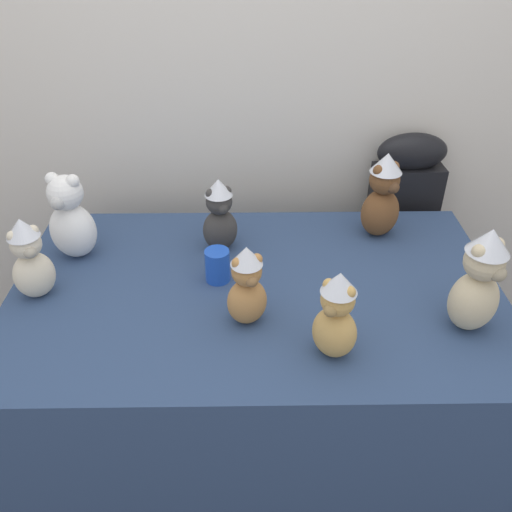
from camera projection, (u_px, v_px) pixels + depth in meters
name	position (u px, v px, depth m)	size (l,w,h in m)	color
ground_plane	(257.00, 499.00, 1.96)	(10.00, 10.00, 0.00)	#3D3838
wall_back	(253.00, 58.00, 2.04)	(7.00, 0.08, 2.60)	silver
display_table	(256.00, 372.00, 1.95)	(1.56, 0.96, 0.77)	navy
instrument_case	(396.00, 245.00, 2.39)	(0.28, 0.13, 1.05)	black
teddy_bear_cream	(30.00, 259.00, 1.63)	(0.16, 0.16, 0.27)	beige
teddy_bear_charcoal	(220.00, 216.00, 1.85)	(0.15, 0.14, 0.27)	#383533
teddy_bear_chestnut	(382.00, 196.00, 1.91)	(0.18, 0.18, 0.32)	brown
teddy_bear_sand	(479.00, 282.00, 1.49)	(0.19, 0.18, 0.33)	#CCB78E
teddy_bear_honey	(336.00, 316.00, 1.41)	(0.16, 0.15, 0.27)	tan
teddy_bear_caramel	(247.00, 286.00, 1.53)	(0.15, 0.13, 0.26)	#B27A42
teddy_bear_snow	(71.00, 219.00, 1.81)	(0.19, 0.17, 0.31)	white
party_cup_blue	(217.00, 265.00, 1.74)	(0.08, 0.08, 0.11)	blue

